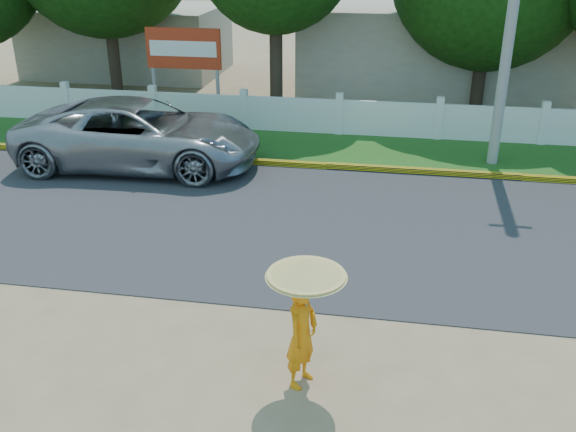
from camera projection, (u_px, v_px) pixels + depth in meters
name	position (u px, v px, depth m)	size (l,w,h in m)	color
ground	(266.00, 345.00, 9.91)	(120.00, 120.00, 0.00)	#9E8460
road	(308.00, 223.00, 13.94)	(60.00, 7.00, 0.02)	#38383A
grass_verge	(334.00, 148.00, 18.66)	(60.00, 3.50, 0.03)	#2D601E
curb	(327.00, 166.00, 17.10)	(40.00, 0.18, 0.16)	yellow
fence	(339.00, 117.00, 19.74)	(40.00, 0.10, 1.10)	silver
building_near	(434.00, 48.00, 24.95)	(10.00, 6.00, 3.20)	#B7AD99
building_far	(129.00, 40.00, 27.95)	(8.00, 5.00, 2.80)	#B7AD99
vehicle	(140.00, 134.00, 16.99)	(2.95, 6.39, 1.78)	#98999F
monk_with_parasol	(304.00, 304.00, 8.57)	(1.09, 1.09, 1.98)	orange
billboard	(184.00, 53.00, 20.89)	(2.50, 0.13, 2.95)	gray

